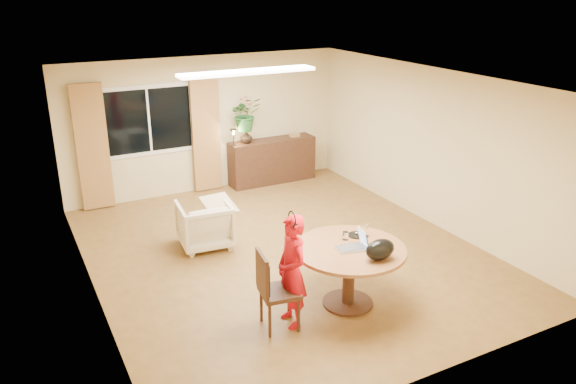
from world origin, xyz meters
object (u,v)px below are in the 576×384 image
at_px(child, 292,271).
at_px(armchair, 205,224).
at_px(dining_table, 349,260).
at_px(sideboard, 272,161).
at_px(dining_chair, 280,290).

height_order(child, armchair, child).
relative_size(dining_table, sideboard, 0.78).
height_order(dining_table, dining_chair, dining_chair).
height_order(dining_table, armchair, dining_table).
xyz_separation_m(dining_table, armchair, (-1.02, 2.46, -0.26)).
bearing_deg(dining_chair, dining_table, 11.48).
distance_m(armchair, sideboard, 3.17).
relative_size(dining_table, child, 1.00).
bearing_deg(armchair, child, 99.89).
bearing_deg(sideboard, dining_chair, -115.26).
relative_size(armchair, sideboard, 0.44).
distance_m(child, armchair, 2.53).
relative_size(dining_chair, child, 0.71).
height_order(child, sideboard, child).
distance_m(dining_chair, sideboard, 5.23).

